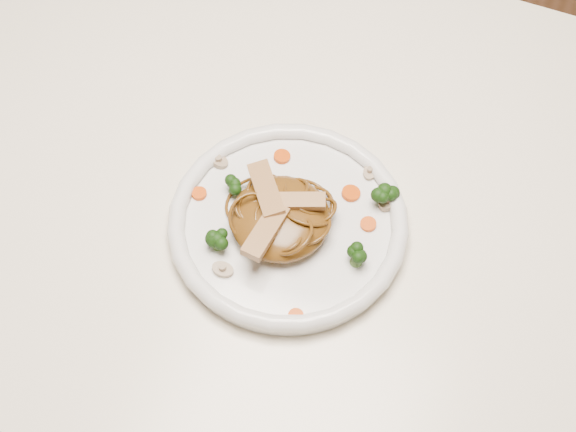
% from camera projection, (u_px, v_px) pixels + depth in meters
% --- Properties ---
extents(ground, '(4.00, 4.00, 0.00)m').
position_uv_depth(ground, '(285.00, 383.00, 1.59)').
color(ground, brown).
rests_on(ground, ground).
extents(table, '(1.20, 0.80, 0.75)m').
position_uv_depth(table, '(283.00, 215.00, 1.04)').
color(table, white).
rests_on(table, ground).
extents(plate, '(0.35, 0.35, 0.02)m').
position_uv_depth(plate, '(288.00, 226.00, 0.90)').
color(plate, white).
rests_on(plate, table).
extents(noodle_mound, '(0.12, 0.12, 0.04)m').
position_uv_depth(noodle_mound, '(280.00, 218.00, 0.88)').
color(noodle_mound, brown).
rests_on(noodle_mound, plate).
extents(chicken_a, '(0.06, 0.04, 0.01)m').
position_uv_depth(chicken_a, '(299.00, 201.00, 0.87)').
color(chicken_a, tan).
rests_on(chicken_a, noodle_mound).
extents(chicken_b, '(0.07, 0.07, 0.01)m').
position_uv_depth(chicken_b, '(266.00, 190.00, 0.87)').
color(chicken_b, tan).
rests_on(chicken_b, noodle_mound).
extents(chicken_c, '(0.03, 0.07, 0.01)m').
position_uv_depth(chicken_c, '(266.00, 231.00, 0.85)').
color(chicken_c, tan).
rests_on(chicken_c, noodle_mound).
extents(broccoli_0, '(0.04, 0.04, 0.03)m').
position_uv_depth(broccoli_0, '(385.00, 195.00, 0.90)').
color(broccoli_0, '#19380B').
rests_on(broccoli_0, plate).
extents(broccoli_1, '(0.03, 0.03, 0.03)m').
position_uv_depth(broccoli_1, '(234.00, 185.00, 0.91)').
color(broccoli_1, '#19380B').
rests_on(broccoli_1, plate).
extents(broccoli_2, '(0.03, 0.03, 0.03)m').
position_uv_depth(broccoli_2, '(218.00, 239.00, 0.87)').
color(broccoli_2, '#19380B').
rests_on(broccoli_2, plate).
extents(broccoli_3, '(0.03, 0.03, 0.03)m').
position_uv_depth(broccoli_3, '(357.00, 255.00, 0.86)').
color(broccoli_3, '#19380B').
rests_on(broccoli_3, plate).
extents(carrot_0, '(0.03, 0.03, 0.00)m').
position_uv_depth(carrot_0, '(351.00, 193.00, 0.91)').
color(carrot_0, '#D25007').
rests_on(carrot_0, plate).
extents(carrot_1, '(0.02, 0.02, 0.00)m').
position_uv_depth(carrot_1, '(199.00, 193.00, 0.91)').
color(carrot_1, '#D25007').
rests_on(carrot_1, plate).
extents(carrot_2, '(0.02, 0.02, 0.00)m').
position_uv_depth(carrot_2, '(368.00, 224.00, 0.89)').
color(carrot_2, '#D25007').
rests_on(carrot_2, plate).
extents(carrot_3, '(0.02, 0.02, 0.00)m').
position_uv_depth(carrot_3, '(282.00, 156.00, 0.94)').
color(carrot_3, '#D25007').
rests_on(carrot_3, plate).
extents(carrot_4, '(0.02, 0.02, 0.00)m').
position_uv_depth(carrot_4, '(296.00, 316.00, 0.83)').
color(carrot_4, '#D25007').
rests_on(carrot_4, plate).
extents(mushroom_0, '(0.03, 0.03, 0.01)m').
position_uv_depth(mushroom_0, '(223.00, 270.00, 0.86)').
color(mushroom_0, '#BAAB8B').
rests_on(mushroom_0, plate).
extents(mushroom_1, '(0.03, 0.03, 0.01)m').
position_uv_depth(mushroom_1, '(387.00, 202.00, 0.91)').
color(mushroom_1, '#BAAB8B').
rests_on(mushroom_1, plate).
extents(mushroom_2, '(0.03, 0.03, 0.01)m').
position_uv_depth(mushroom_2, '(219.00, 161.00, 0.94)').
color(mushroom_2, '#BAAB8B').
rests_on(mushroom_2, plate).
extents(mushroom_3, '(0.03, 0.03, 0.01)m').
position_uv_depth(mushroom_3, '(370.00, 172.00, 0.93)').
color(mushroom_3, '#BAAB8B').
rests_on(mushroom_3, plate).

